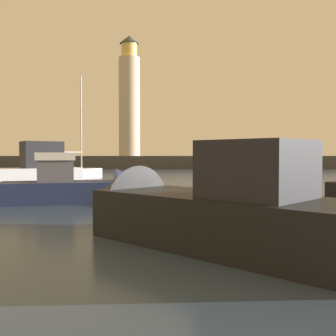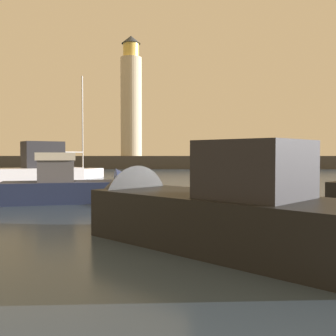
% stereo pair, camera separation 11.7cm
% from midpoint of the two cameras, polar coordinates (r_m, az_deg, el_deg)
% --- Properties ---
extents(ground_plane, '(220.00, 220.00, 0.00)m').
position_cam_midpoint_polar(ground_plane, '(31.24, -3.31, -2.06)').
color(ground_plane, '#2D3D51').
extents(breakwater, '(67.20, 4.53, 1.95)m').
position_cam_midpoint_polar(breakwater, '(61.55, -1.33, 0.83)').
color(breakwater, '#423F3D').
rests_on(breakwater, ground_plane).
extents(lighthouse, '(3.24, 3.24, 18.41)m').
position_cam_midpoint_polar(lighthouse, '(62.45, -5.60, 9.76)').
color(lighthouse, beige).
rests_on(lighthouse, breakwater).
extents(motorboat_1, '(8.05, 7.65, 3.01)m').
position_cam_midpoint_polar(motorboat_1, '(10.19, 2.23, -5.89)').
color(motorboat_1, black).
rests_on(motorboat_1, ground_plane).
extents(motorboat_2, '(7.32, 3.71, 2.76)m').
position_cam_midpoint_polar(motorboat_2, '(18.87, -11.51, -2.72)').
color(motorboat_2, '#1E284C').
rests_on(motorboat_2, ground_plane).
extents(motorboat_4, '(4.35, 5.99, 2.55)m').
position_cam_midpoint_polar(motorboat_4, '(25.79, 11.64, -1.29)').
color(motorboat_4, white).
rests_on(motorboat_4, ground_plane).
extents(motorboat_5, '(7.82, 6.42, 3.44)m').
position_cam_midpoint_polar(motorboat_5, '(26.62, -21.28, -0.84)').
color(motorboat_5, silver).
rests_on(motorboat_5, ground_plane).
extents(sailboat_moored, '(3.44, 6.35, 9.32)m').
position_cam_midpoint_polar(sailboat_moored, '(36.75, -12.86, -0.71)').
color(sailboat_moored, silver).
rests_on(sailboat_moored, ground_plane).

